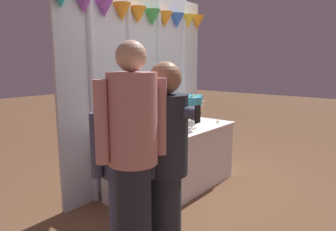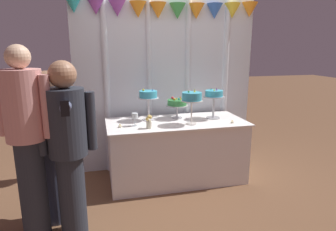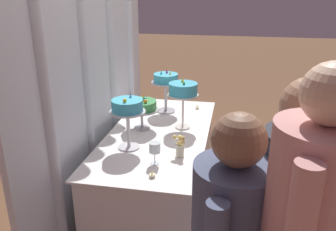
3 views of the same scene
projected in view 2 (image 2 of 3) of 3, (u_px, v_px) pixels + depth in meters
The scene contains 14 objects.
ground_plane at pixel (178, 182), 3.77m from camera, with size 24.00×24.00×0.00m, color brown.
draped_curtain at pixel (167, 65), 4.00m from camera, with size 2.57×0.22×2.48m.
cake_table at pixel (176, 150), 3.77m from camera, with size 1.75×0.81×0.78m.
cake_display_leftmost at pixel (148, 97), 3.68m from camera, with size 0.26×0.26×0.41m.
cake_display_midleft at pixel (177, 103), 3.80m from camera, with size 0.29×0.29×0.30m.
cake_display_midright at pixel (192, 98), 3.47m from camera, with size 0.26×0.26×0.43m.
cake_display_rightmost at pixel (214, 96), 3.77m from camera, with size 0.27×0.27×0.41m.
wine_glass at pixel (135, 116), 3.45m from camera, with size 0.08×0.08×0.16m.
flower_vase at pixel (149, 121), 3.35m from camera, with size 0.08×0.10×0.16m.
tealight_far_left at pixel (120, 126), 3.41m from camera, with size 0.04×0.04×0.04m.
tealight_near_left at pixel (232, 122), 3.60m from camera, with size 0.04×0.04×0.04m.
guest_girl_blue_dress at pixel (52, 142), 2.76m from camera, with size 0.49×0.74×1.50m.
guest_man_pink_jacket at pixel (68, 144), 2.54m from camera, with size 0.50×0.37×1.60m.
guest_man_dark_suit at pixel (27, 138), 2.46m from camera, with size 0.46×0.42×1.73m.
Camera 2 is at (-0.95, -3.34, 1.71)m, focal length 31.11 mm.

